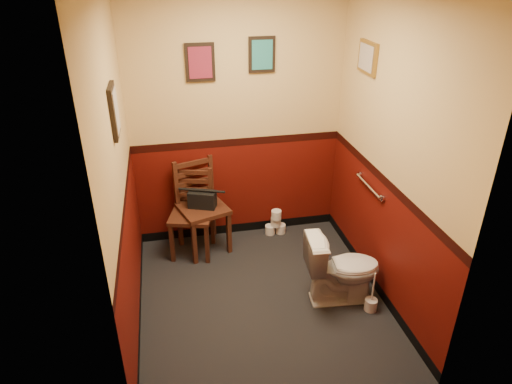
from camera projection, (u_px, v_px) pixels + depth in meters
floor at (261, 299)px, 4.26m from camera, size 2.20×2.40×0.00m
wall_back at (237, 120)px, 4.68m from camera, size 2.20×0.00×2.70m
wall_front at (307, 252)px, 2.59m from camera, size 2.20×0.00×2.70m
wall_left at (120, 179)px, 3.44m from camera, size 0.00×2.40×2.70m
wall_right at (390, 156)px, 3.83m from camera, size 0.00×2.40×2.70m
grab_bar at (369, 186)px, 4.23m from camera, size 0.05×0.56×0.06m
framed_print_back_a at (200, 62)px, 4.32m from camera, size 0.28×0.04×0.36m
framed_print_back_b at (262, 55)px, 4.40m from camera, size 0.26×0.04×0.34m
framed_print_left at (114, 111)px, 3.30m from camera, size 0.04×0.30×0.38m
framed_print_right at (368, 57)px, 4.03m from camera, size 0.04×0.34×0.28m
toilet at (342, 269)px, 4.12m from camera, size 0.71×0.44×0.67m
toilet_brush at (371, 304)px, 4.10m from camera, size 0.11×0.11×0.41m
chair_left at (192, 213)px, 4.77m from camera, size 0.52×0.52×0.91m
chair_right at (201, 207)px, 4.81m from camera, size 0.58×0.58×0.99m
handbag at (202, 199)px, 4.72m from camera, size 0.31×0.23×0.20m
tp_stack at (276, 224)px, 5.20m from camera, size 0.24×0.15×0.31m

